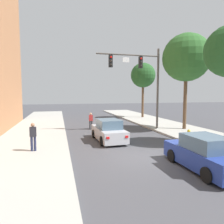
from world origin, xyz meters
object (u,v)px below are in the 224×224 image
car_lead_silver (108,131)px  street_tree_third (143,75)px  car_following_blue (204,154)px  street_tree_second (186,58)px  pedestrian_sidewalk_left_walker (33,135)px  traffic_signal_mast (142,74)px  fire_hydrant (189,134)px  pedestrian_crossing_road (91,120)px

car_lead_silver → street_tree_third: 15.74m
car_following_blue → street_tree_second: street_tree_second is taller
pedestrian_sidewalk_left_walker → street_tree_third: street_tree_third is taller
traffic_signal_mast → street_tree_third: bearing=66.3°
pedestrian_sidewalk_left_walker → car_following_blue: bearing=-31.0°
fire_hydrant → car_following_blue: bearing=-118.5°
car_lead_silver → street_tree_second: (8.01, 2.50, 6.04)m
pedestrian_crossing_road → pedestrian_sidewalk_left_walker: bearing=-121.9°
car_lead_silver → pedestrian_sidewalk_left_walker: size_ratio=2.63×
car_following_blue → fire_hydrant: size_ratio=5.89×
pedestrian_crossing_road → fire_hydrant: (6.18, -6.71, -0.41)m
pedestrian_crossing_road → street_tree_third: (8.49, 7.39, 5.07)m
car_following_blue → pedestrian_sidewalk_left_walker: (-7.83, 4.70, 0.34)m
traffic_signal_mast → pedestrian_sidewalk_left_walker: 11.30m
car_lead_silver → fire_hydrant: car_lead_silver is taller
pedestrian_crossing_road → fire_hydrant: size_ratio=2.28×
pedestrian_sidewalk_left_walker → street_tree_third: 20.10m
street_tree_third → traffic_signal_mast: bearing=-113.7°
car_lead_silver → pedestrian_crossing_road: pedestrian_crossing_road is taller
pedestrian_sidewalk_left_walker → traffic_signal_mast: bearing=31.3°
car_lead_silver → fire_hydrant: size_ratio=5.98×
fire_hydrant → street_tree_second: bearing=60.0°
pedestrian_sidewalk_left_walker → fire_hydrant: (10.64, 0.45, -0.56)m
street_tree_second → traffic_signal_mast: bearing=167.4°
traffic_signal_mast → street_tree_second: (4.05, -0.90, 1.45)m
pedestrian_crossing_road → fire_hydrant: pedestrian_crossing_road is taller
car_following_blue → street_tree_third: size_ratio=0.56×
car_lead_silver → street_tree_third: (7.96, 12.51, 5.26)m
pedestrian_sidewalk_left_walker → street_tree_third: size_ratio=0.22×
pedestrian_crossing_road → car_lead_silver: bearing=-84.1°
car_following_blue → street_tree_second: 12.19m
car_lead_silver → traffic_signal_mast: bearing=40.7°
street_tree_third → pedestrian_sidewalk_left_walker: bearing=-131.6°
car_following_blue → street_tree_second: size_ratio=0.48×
car_following_blue → car_lead_silver: bearing=112.9°
street_tree_second → street_tree_third: size_ratio=1.16×
car_following_blue → pedestrian_crossing_road: (-3.38, 11.87, 0.19)m
car_lead_silver → pedestrian_crossing_road: size_ratio=2.63×
car_lead_silver → car_following_blue: bearing=-67.1°
street_tree_second → street_tree_third: street_tree_second is taller
car_following_blue → pedestrian_sidewalk_left_walker: bearing=149.0°
pedestrian_sidewalk_left_walker → street_tree_second: bearing=19.3°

